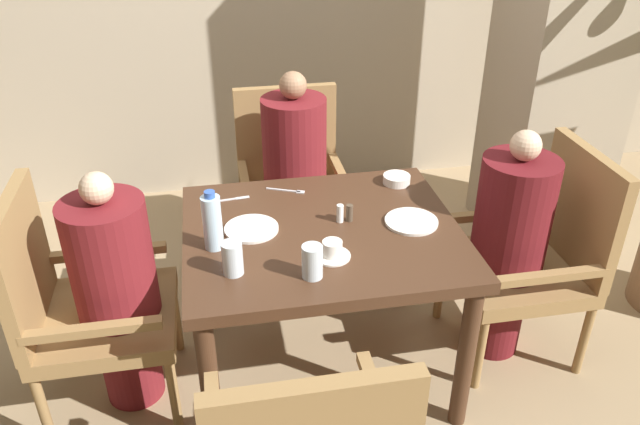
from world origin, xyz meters
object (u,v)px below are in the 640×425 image
at_px(glass_tall_mid, 312,262).
at_px(diner_in_far_chair, 295,179).
at_px(water_bottle, 212,222).
at_px(diner_in_right_chair, 508,245).
at_px(chair_left_side, 78,301).
at_px(chair_far_side, 291,179).
at_px(glass_tall_near, 232,258).
at_px(diner_in_left_chair, 117,290).
at_px(bowl_small, 397,179).
at_px(teacup_with_saucer, 331,251).
at_px(plate_main_left, 411,221).
at_px(plate_main_right, 251,229).
at_px(chair_right_side, 539,251).

bearing_deg(glass_tall_mid, diner_in_far_chair, 84.89).
bearing_deg(water_bottle, diner_in_right_chair, 2.46).
bearing_deg(chair_left_side, chair_far_side, 42.56).
xyz_separation_m(chair_left_side, glass_tall_near, (0.61, -0.24, 0.28)).
bearing_deg(diner_in_left_chair, bowl_small, 15.09).
bearing_deg(bowl_small, glass_tall_mid, -128.09).
bearing_deg(water_bottle, bowl_small, 24.78).
height_order(teacup_with_saucer, water_bottle, water_bottle).
distance_m(chair_far_side, plate_main_left, 1.01).
xyz_separation_m(diner_in_far_chair, plate_main_right, (-0.28, -0.70, 0.15)).
height_order(diner_in_far_chair, chair_right_side, diner_in_far_chair).
relative_size(plate_main_right, glass_tall_mid, 1.72).
distance_m(chair_right_side, water_bottle, 1.44).
bearing_deg(chair_far_side, chair_left_side, -137.44).
distance_m(plate_main_right, glass_tall_mid, 0.40).
xyz_separation_m(chair_left_side, teacup_with_saucer, (0.97, -0.20, 0.25)).
relative_size(diner_in_left_chair, glass_tall_near, 8.44).
relative_size(chair_right_side, plate_main_right, 4.51).
xyz_separation_m(chair_left_side, chair_right_side, (1.95, 0.00, 0.00)).
distance_m(teacup_with_saucer, glass_tall_mid, 0.14).
height_order(diner_in_right_chair, bowl_small, diner_in_right_chair).
relative_size(diner_in_right_chair, glass_tall_mid, 8.71).
xyz_separation_m(chair_right_side, diner_in_right_chair, (-0.15, 0.00, 0.05)).
relative_size(diner_in_left_chair, diner_in_far_chair, 0.92).
xyz_separation_m(plate_main_right, teacup_with_saucer, (0.27, -0.25, 0.02)).
relative_size(diner_in_far_chair, diner_in_right_chair, 1.05).
distance_m(diner_in_far_chair, plate_main_right, 0.76).
height_order(plate_main_right, glass_tall_mid, glass_tall_mid).
bearing_deg(chair_far_side, glass_tall_mid, -94.46).
distance_m(water_bottle, glass_tall_near, 0.20).
xyz_separation_m(chair_far_side, glass_tall_mid, (-0.09, -1.20, 0.28)).
height_order(diner_in_left_chair, diner_in_right_chair, diner_in_right_chair).
height_order(chair_left_side, bowl_small, chair_left_side).
height_order(plate_main_right, bowl_small, bowl_small).
xyz_separation_m(diner_in_left_chair, teacup_with_saucer, (0.82, -0.20, 0.22)).
bearing_deg(plate_main_right, diner_in_far_chair, 68.25).
relative_size(plate_main_left, bowl_small, 1.76).
bearing_deg(chair_right_side, glass_tall_mid, -163.95).
height_order(chair_far_side, chair_right_side, same).
bearing_deg(chair_left_side, chair_right_side, 0.00).
height_order(chair_far_side, water_bottle, chair_far_side).
height_order(chair_left_side, plate_main_right, chair_left_side).
height_order(chair_far_side, diner_in_right_chair, diner_in_right_chair).
height_order(plate_main_left, water_bottle, water_bottle).
bearing_deg(teacup_with_saucer, water_bottle, 160.83).
relative_size(diner_in_left_chair, chair_right_side, 1.09).
relative_size(teacup_with_saucer, glass_tall_near, 1.09).
distance_m(diner_in_right_chair, plate_main_right, 1.11).
bearing_deg(chair_right_side, diner_in_far_chair, 142.73).
height_order(diner_in_far_chair, glass_tall_mid, diner_in_far_chair).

